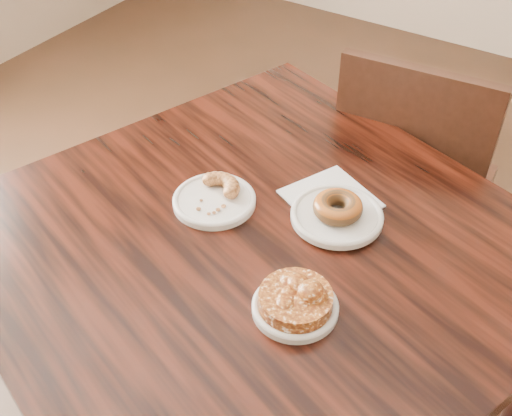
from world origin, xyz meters
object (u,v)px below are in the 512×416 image
Objects in this scene: apple_fritter at (296,297)px; chair_far at (414,188)px; cruller_fragment at (214,193)px; cafe_table at (257,361)px; glazed_donut at (338,207)px.

chair_far is at bearing 93.98° from apple_fritter.
chair_far reaches higher than apple_fritter.
cruller_fragment is (-0.27, 0.15, -0.01)m from apple_fritter.
cruller_fragment is at bearing -179.40° from cafe_table.
cafe_table is 10.24× the size of glazed_donut.
cafe_table is 0.44m from apple_fritter.
chair_far is 5.53× the size of apple_fritter.
cafe_table is 1.09× the size of chair_far.
glazed_donut is (0.10, 0.13, 0.41)m from cafe_table.
glazed_donut is 0.91× the size of cruller_fragment.
apple_fritter is at bearing -29.17° from cruller_fragment.
apple_fritter is at bearing -17.97° from cafe_table.
cafe_table is 0.44m from glazed_donut.
glazed_donut is (0.01, -0.55, 0.33)m from chair_far.
cafe_table is at bearing -18.64° from cruller_fragment.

